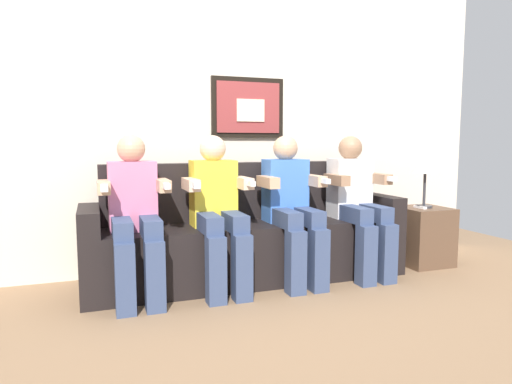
{
  "coord_description": "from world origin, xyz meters",
  "views": [
    {
      "loc": [
        -1.12,
        -2.94,
        1.06
      ],
      "look_at": [
        0.0,
        0.15,
        0.7
      ],
      "focal_mm": 31.9,
      "sensor_mm": 36.0,
      "label": 1
    }
  ],
  "objects_px": {
    "couch": "(248,239)",
    "person_rightmost": "(357,200)",
    "person_leftmost": "(134,211)",
    "person_left_center": "(218,207)",
    "table_lamp": "(425,166)",
    "side_table_right": "(423,236)",
    "person_right_center": "(291,203)",
    "spare_remote_on_table": "(420,207)"
  },
  "relations": [
    {
      "from": "couch",
      "to": "person_right_center",
      "type": "distance_m",
      "value": 0.44
    },
    {
      "from": "couch",
      "to": "person_left_center",
      "type": "distance_m",
      "value": 0.44
    },
    {
      "from": "person_right_center",
      "to": "couch",
      "type": "bearing_deg",
      "value": 149.64
    },
    {
      "from": "person_leftmost",
      "to": "side_table_right",
      "type": "bearing_deg",
      "value": 1.45
    },
    {
      "from": "couch",
      "to": "person_left_center",
      "type": "relative_size",
      "value": 2.2
    },
    {
      "from": "person_left_center",
      "to": "spare_remote_on_table",
      "type": "bearing_deg",
      "value": 1.05
    },
    {
      "from": "person_right_center",
      "to": "table_lamp",
      "type": "height_order",
      "value": "person_right_center"
    },
    {
      "from": "person_right_center",
      "to": "person_left_center",
      "type": "bearing_deg",
      "value": -179.95
    },
    {
      "from": "person_rightmost",
      "to": "table_lamp",
      "type": "xyz_separation_m",
      "value": [
        0.7,
        0.06,
        0.25
      ]
    },
    {
      "from": "table_lamp",
      "to": "couch",
      "type": "bearing_deg",
      "value": 176.04
    },
    {
      "from": "couch",
      "to": "person_rightmost",
      "type": "xyz_separation_m",
      "value": [
        0.86,
        -0.17,
        0.29
      ]
    },
    {
      "from": "person_leftmost",
      "to": "spare_remote_on_table",
      "type": "distance_m",
      "value": 2.37
    },
    {
      "from": "person_leftmost",
      "to": "spare_remote_on_table",
      "type": "relative_size",
      "value": 8.54
    },
    {
      "from": "person_right_center",
      "to": "person_rightmost",
      "type": "height_order",
      "value": "same"
    },
    {
      "from": "person_left_center",
      "to": "person_right_center",
      "type": "bearing_deg",
      "value": 0.05
    },
    {
      "from": "person_rightmost",
      "to": "spare_remote_on_table",
      "type": "bearing_deg",
      "value": 2.89
    },
    {
      "from": "person_right_center",
      "to": "table_lamp",
      "type": "xyz_separation_m",
      "value": [
        1.28,
        0.06,
        0.25
      ]
    },
    {
      "from": "person_rightmost",
      "to": "table_lamp",
      "type": "distance_m",
      "value": 0.75
    },
    {
      "from": "side_table_right",
      "to": "table_lamp",
      "type": "xyz_separation_m",
      "value": [
        -0.01,
        -0.0,
        0.61
      ]
    },
    {
      "from": "person_leftmost",
      "to": "person_left_center",
      "type": "relative_size",
      "value": 1.0
    },
    {
      "from": "person_left_center",
      "to": "side_table_right",
      "type": "distance_m",
      "value": 1.89
    },
    {
      "from": "person_left_center",
      "to": "person_right_center",
      "type": "distance_m",
      "value": 0.57
    },
    {
      "from": "person_leftmost",
      "to": "table_lamp",
      "type": "bearing_deg",
      "value": 1.43
    },
    {
      "from": "couch",
      "to": "person_leftmost",
      "type": "height_order",
      "value": "person_leftmost"
    },
    {
      "from": "couch",
      "to": "person_leftmost",
      "type": "xyz_separation_m",
      "value": [
        -0.86,
        -0.17,
        0.29
      ]
    },
    {
      "from": "person_left_center",
      "to": "spare_remote_on_table",
      "type": "distance_m",
      "value": 1.79
    },
    {
      "from": "couch",
      "to": "person_rightmost",
      "type": "height_order",
      "value": "person_rightmost"
    },
    {
      "from": "person_left_center",
      "to": "person_leftmost",
      "type": "bearing_deg",
      "value": 180.0
    },
    {
      "from": "person_leftmost",
      "to": "side_table_right",
      "type": "relative_size",
      "value": 2.22
    },
    {
      "from": "person_left_center",
      "to": "side_table_right",
      "type": "xyz_separation_m",
      "value": [
        1.86,
        0.06,
        -0.36
      ]
    },
    {
      "from": "person_rightmost",
      "to": "person_left_center",
      "type": "bearing_deg",
      "value": -179.98
    },
    {
      "from": "person_left_center",
      "to": "person_rightmost",
      "type": "bearing_deg",
      "value": 0.02
    },
    {
      "from": "person_rightmost",
      "to": "person_right_center",
      "type": "bearing_deg",
      "value": 180.0
    },
    {
      "from": "person_left_center",
      "to": "table_lamp",
      "type": "height_order",
      "value": "person_left_center"
    },
    {
      "from": "person_leftmost",
      "to": "table_lamp",
      "type": "relative_size",
      "value": 2.41
    },
    {
      "from": "couch",
      "to": "spare_remote_on_table",
      "type": "distance_m",
      "value": 1.52
    },
    {
      "from": "couch",
      "to": "table_lamp",
      "type": "height_order",
      "value": "table_lamp"
    },
    {
      "from": "couch",
      "to": "table_lamp",
      "type": "relative_size",
      "value": 5.31
    },
    {
      "from": "table_lamp",
      "to": "person_left_center",
      "type": "bearing_deg",
      "value": -178.13
    },
    {
      "from": "person_left_center",
      "to": "person_rightmost",
      "type": "relative_size",
      "value": 1.0
    },
    {
      "from": "spare_remote_on_table",
      "to": "couch",
      "type": "bearing_deg",
      "value": 174.83
    },
    {
      "from": "person_rightmost",
      "to": "side_table_right",
      "type": "distance_m",
      "value": 0.8
    }
  ]
}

